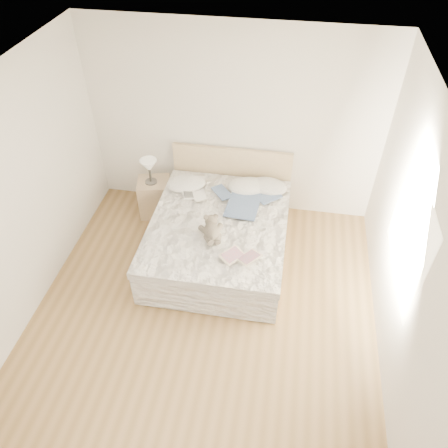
{
  "coord_description": "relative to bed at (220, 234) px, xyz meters",
  "views": [
    {
      "loc": [
        0.77,
        -2.94,
        4.28
      ],
      "look_at": [
        0.08,
        1.05,
        0.62
      ],
      "focal_mm": 35.0,
      "sensor_mm": 36.0,
      "label": 1
    }
  ],
  "objects": [
    {
      "name": "pillow_middle",
      "position": [
        0.28,
        0.66,
        0.33
      ],
      "size": [
        0.63,
        0.5,
        0.17
      ],
      "primitive_type": "ellipsoid",
      "rotation": [
        0.0,
        0.0,
        0.24
      ],
      "color": "white",
      "rests_on": "bed"
    },
    {
      "name": "childrens_book",
      "position": [
        0.37,
        -0.67,
        0.32
      ],
      "size": [
        0.48,
        0.47,
        0.03
      ],
      "primitive_type": "cube",
      "rotation": [
        0.0,
        0.0,
        -0.69
      ],
      "color": "beige",
      "rests_on": "bed"
    },
    {
      "name": "table_lamp",
      "position": [
        -1.1,
        0.62,
        0.52
      ],
      "size": [
        0.31,
        0.31,
        0.37
      ],
      "color": "#49443F",
      "rests_on": "nightstand"
    },
    {
      "name": "ceiling",
      "position": [
        0.0,
        -1.19,
        2.39
      ],
      "size": [
        4.0,
        4.5,
        0.0
      ],
      "primitive_type": "cube",
      "color": "white",
      "rests_on": "ground"
    },
    {
      "name": "teddy_bear",
      "position": [
        -0.02,
        -0.41,
        0.34
      ],
      "size": [
        0.37,
        0.44,
        0.2
      ],
      "primitive_type": null,
      "rotation": [
        0.0,
        0.0,
        0.35
      ],
      "color": "brown",
      "rests_on": "bed"
    },
    {
      "name": "blouse",
      "position": [
        0.27,
        0.28,
        0.32
      ],
      "size": [
        0.7,
        0.74,
        0.03
      ],
      "primitive_type": null,
      "rotation": [
        0.0,
        0.0,
        -0.08
      ],
      "color": "#36496E",
      "rests_on": "bed"
    },
    {
      "name": "pillow_right",
      "position": [
        0.55,
        0.7,
        0.33
      ],
      "size": [
        0.58,
        0.45,
        0.16
      ],
      "primitive_type": "ellipsoid",
      "rotation": [
        0.0,
        0.0,
        -0.13
      ],
      "color": "silver",
      "rests_on": "bed"
    },
    {
      "name": "floor",
      "position": [
        0.0,
        -1.19,
        -0.31
      ],
      "size": [
        4.0,
        4.5,
        0.0
      ],
      "primitive_type": "cube",
      "color": "brown",
      "rests_on": "ground"
    },
    {
      "name": "wall_left",
      "position": [
        -2.0,
        -1.19,
        1.04
      ],
      "size": [
        0.02,
        4.5,
        2.7
      ],
      "primitive_type": "cube",
      "color": "silver",
      "rests_on": "ground"
    },
    {
      "name": "bed",
      "position": [
        0.0,
        0.0,
        0.0
      ],
      "size": [
        1.72,
        2.14,
        1.0
      ],
      "color": "tan",
      "rests_on": "floor"
    },
    {
      "name": "window",
      "position": [
        1.99,
        -0.89,
        1.14
      ],
      "size": [
        0.02,
        1.3,
        1.1
      ],
      "primitive_type": "cube",
      "color": "white",
      "rests_on": "wall_right"
    },
    {
      "name": "pillow_left",
      "position": [
        -0.58,
        0.57,
        0.33
      ],
      "size": [
        0.64,
        0.54,
        0.16
      ],
      "primitive_type": "ellipsoid",
      "rotation": [
        0.0,
        0.0,
        0.34
      ],
      "color": "white",
      "rests_on": "bed"
    },
    {
      "name": "wall_right",
      "position": [
        2.0,
        -1.19,
        1.04
      ],
      "size": [
        0.02,
        4.5,
        2.7
      ],
      "primitive_type": "cube",
      "color": "silver",
      "rests_on": "ground"
    },
    {
      "name": "wall_back",
      "position": [
        0.0,
        1.06,
        1.04
      ],
      "size": [
        4.0,
        0.02,
        2.7
      ],
      "primitive_type": "cube",
      "color": "silver",
      "rests_on": "ground"
    },
    {
      "name": "photo_book",
      "position": [
        -0.41,
        0.35,
        0.32
      ],
      "size": [
        0.38,
        0.32,
        0.02
      ],
      "primitive_type": "cube",
      "rotation": [
        0.0,
        0.0,
        0.37
      ],
      "color": "white",
      "rests_on": "bed"
    },
    {
      "name": "nightstand",
      "position": [
        -1.08,
        0.64,
        -0.03
      ],
      "size": [
        0.53,
        0.49,
        0.56
      ],
      "primitive_type": "cube",
      "rotation": [
        0.0,
        0.0,
        0.22
      ],
      "color": "tan",
      "rests_on": "floor"
    }
  ]
}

